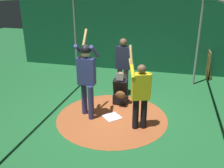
{
  "coord_description": "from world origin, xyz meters",
  "views": [
    {
      "loc": [
        5.59,
        1.43,
        3.2
      ],
      "look_at": [
        0.0,
        0.0,
        0.95
      ],
      "focal_mm": 39.4,
      "sensor_mm": 36.0,
      "label": 1
    }
  ],
  "objects_px": {
    "home_plate": "(112,117)",
    "catcher": "(121,91)",
    "batter": "(87,73)",
    "umpire": "(123,64)",
    "bat_rack": "(208,65)",
    "visitor": "(140,93)"
  },
  "relations": [
    {
      "from": "home_plate",
      "to": "catcher",
      "type": "height_order",
      "value": "catcher"
    },
    {
      "from": "home_plate",
      "to": "catcher",
      "type": "distance_m",
      "value": 0.96
    },
    {
      "from": "batter",
      "to": "catcher",
      "type": "relative_size",
      "value": 2.27
    },
    {
      "from": "umpire",
      "to": "bat_rack",
      "type": "relative_size",
      "value": 1.74
    },
    {
      "from": "home_plate",
      "to": "batter",
      "type": "relative_size",
      "value": 0.19
    },
    {
      "from": "home_plate",
      "to": "catcher",
      "type": "bearing_deg",
      "value": 177.83
    },
    {
      "from": "catcher",
      "to": "visitor",
      "type": "height_order",
      "value": "visitor"
    },
    {
      "from": "batter",
      "to": "bat_rack",
      "type": "xyz_separation_m",
      "value": [
        -4.07,
        3.4,
        -0.71
      ]
    },
    {
      "from": "batter",
      "to": "umpire",
      "type": "xyz_separation_m",
      "value": [
        -1.59,
        0.61,
        -0.17
      ]
    },
    {
      "from": "home_plate",
      "to": "bat_rack",
      "type": "height_order",
      "value": "bat_rack"
    },
    {
      "from": "visitor",
      "to": "bat_rack",
      "type": "distance_m",
      "value": 4.79
    },
    {
      "from": "catcher",
      "to": "visitor",
      "type": "distance_m",
      "value": 1.53
    },
    {
      "from": "visitor",
      "to": "umpire",
      "type": "bearing_deg",
      "value": -177.24
    },
    {
      "from": "home_plate",
      "to": "umpire",
      "type": "xyz_separation_m",
      "value": [
        -1.52,
        -0.04,
        1.02
      ]
    },
    {
      "from": "umpire",
      "to": "catcher",
      "type": "bearing_deg",
      "value": 6.51
    },
    {
      "from": "umpire",
      "to": "home_plate",
      "type": "bearing_deg",
      "value": 1.48
    },
    {
      "from": "umpire",
      "to": "visitor",
      "type": "distance_m",
      "value": 2.03
    },
    {
      "from": "bat_rack",
      "to": "catcher",
      "type": "bearing_deg",
      "value": -41.18
    },
    {
      "from": "home_plate",
      "to": "catcher",
      "type": "xyz_separation_m",
      "value": [
        -0.88,
        0.03,
        0.38
      ]
    },
    {
      "from": "batter",
      "to": "home_plate",
      "type": "bearing_deg",
      "value": 96.3
    },
    {
      "from": "home_plate",
      "to": "batter",
      "type": "height_order",
      "value": "batter"
    },
    {
      "from": "batter",
      "to": "catcher",
      "type": "height_order",
      "value": "batter"
    }
  ]
}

